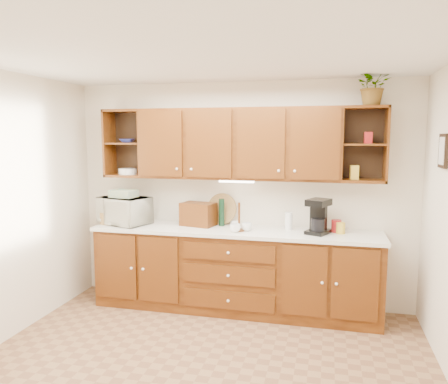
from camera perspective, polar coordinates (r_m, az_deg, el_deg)
The scene contains 24 objects.
floor at distance 3.95m, azimuth -3.46°, elevation -22.77°, with size 4.00×4.00×0.00m, color olive.
ceiling at distance 3.47m, azimuth -3.81°, elevation 17.62°, with size 4.00×4.00×0.00m, color white.
back_wall at distance 5.16m, azimuth 2.13°, elevation -0.25°, with size 4.00×4.00×0.00m, color beige.
base_cabinets at distance 5.06m, azimuth 1.40°, elevation -10.28°, with size 3.20×0.60×0.90m, color #361606.
countertop at distance 4.93m, azimuth 1.39°, elevation -5.09°, with size 3.24×0.64×0.04m, color silver.
upper_cabinets at distance 4.95m, azimuth 1.90°, elevation 6.32°, with size 3.20×0.33×0.80m.
undercabinet_light at distance 4.93m, azimuth 1.64°, elevation 1.39°, with size 0.40×0.05×0.03m, color white.
framed_picture at distance 4.27m, azimuth 26.74°, elevation 4.82°, with size 0.03×0.24×0.30m, color black.
wicker_basket at distance 5.42m, azimuth -14.59°, elevation -3.23°, with size 0.26×0.26×0.14m, color #A88146.
microwave at distance 5.33m, azimuth -12.90°, elevation -2.36°, with size 0.58×0.39×0.32m, color white.
towel_stack at distance 5.30m, azimuth -12.96°, elevation -0.20°, with size 0.29×0.21×0.09m, color #CDC960.
wine_bottle at distance 5.07m, azimuth -0.31°, elevation -2.68°, with size 0.06×0.06×0.32m, color black.
woven_tray at distance 5.20m, azimuth -0.30°, elevation -4.10°, with size 0.37×0.37×0.02m, color #A88146.
bread_box at distance 5.10m, azimuth -3.38°, elevation -2.91°, with size 0.38×0.24×0.27m, color #361606.
mug_tree at distance 4.83m, azimuth 1.98°, elevation -4.52°, with size 0.27×0.28×0.32m.
canister_red at distance 4.91m, azimuth 14.45°, elevation -4.33°, with size 0.11×0.11×0.14m, color maroon.
canister_white at distance 4.93m, azimuth 8.45°, elevation -3.77°, with size 0.08×0.08×0.19m, color white.
canister_yellow at distance 4.85m, azimuth 14.99°, elevation -4.57°, with size 0.09×0.09×0.12m, color gold.
coffee_maker at distance 4.78m, azimuth 12.21°, elevation -3.19°, with size 0.29×0.32×0.37m.
bowl_stack at distance 5.38m, azimuth -12.52°, elevation 6.55°, with size 0.18×0.18×0.04m, color navy.
plate_stack at distance 5.41m, azimuth -12.45°, elevation 2.65°, with size 0.22×0.22×0.07m, color white.
pantry_box_yellow at distance 4.85m, azimuth 16.65°, elevation 2.47°, with size 0.08×0.07×0.15m, color gold.
pantry_box_red at distance 4.85m, azimuth 18.31°, elevation 6.73°, with size 0.08×0.07×0.12m, color maroon.
potted_plant at distance 4.86m, azimuth 18.93°, elevation 12.99°, with size 0.36×0.31×0.40m, color #999999.
Camera 1 is at (1.02, -3.26, 1.98)m, focal length 35.00 mm.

